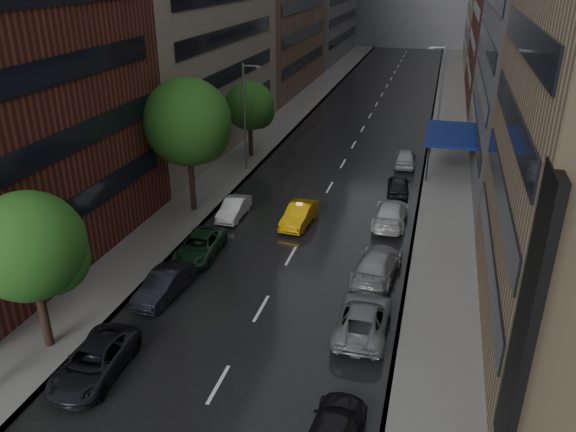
{
  "coord_description": "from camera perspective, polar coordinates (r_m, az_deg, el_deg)",
  "views": [
    {
      "loc": [
        7.89,
        -13.46,
        16.51
      ],
      "look_at": [
        0.0,
        15.31,
        3.0
      ],
      "focal_mm": 35.0,
      "sensor_mm": 36.0,
      "label": 1
    }
  ],
  "objects": [
    {
      "name": "street_lamp_left",
      "position": [
        47.62,
        -4.36,
        10.17
      ],
      "size": [
        1.74,
        0.22,
        9.0
      ],
      "color": "gray",
      "rests_on": "sidewalk_left"
    },
    {
      "name": "road",
      "position": [
        66.04,
        8.1,
        9.65
      ],
      "size": [
        14.0,
        140.0,
        0.01
      ],
      "primitive_type": "cube",
      "color": "black",
      "rests_on": "ground"
    },
    {
      "name": "awning",
      "position": [
        50.28,
        16.17,
        7.97
      ],
      "size": [
        4.0,
        8.0,
        3.12
      ],
      "color": "navy",
      "rests_on": "sidewalk_right"
    },
    {
      "name": "parked_cars_left",
      "position": [
        31.69,
        -11.83,
        -6.16
      ],
      "size": [
        2.63,
        21.97,
        1.45
      ],
      "color": "black",
      "rests_on": "ground"
    },
    {
      "name": "street_lamp_right",
      "position": [
        59.6,
        15.23,
        12.29
      ],
      "size": [
        1.74,
        0.22,
        9.0
      ],
      "color": "gray",
      "rests_on": "sidewalk_right"
    },
    {
      "name": "tree_mid",
      "position": [
        39.27,
        -10.18,
        9.36
      ],
      "size": [
        6.04,
        6.04,
        9.63
      ],
      "color": "#382619",
      "rests_on": "ground"
    },
    {
      "name": "tree_far",
      "position": [
        51.28,
        -3.92,
        11.11
      ],
      "size": [
        4.41,
        4.41,
        7.02
      ],
      "color": "#382619",
      "rests_on": "ground"
    },
    {
      "name": "tree_near",
      "position": [
        26.72,
        -24.81,
        -2.83
      ],
      "size": [
        4.87,
        4.87,
        7.77
      ],
      "color": "#382619",
      "rests_on": "ground"
    },
    {
      "name": "parked_cars_right",
      "position": [
        35.08,
        9.63,
        -2.71
      ],
      "size": [
        2.71,
        37.56,
        1.57
      ],
      "color": "black",
      "rests_on": "ground"
    },
    {
      "name": "sidewalk_right",
      "position": [
        65.56,
        16.0,
        8.91
      ],
      "size": [
        4.0,
        140.0,
        0.15
      ],
      "primitive_type": "cube",
      "color": "gray",
      "rests_on": "ground"
    },
    {
      "name": "taxi",
      "position": [
        38.48,
        1.16,
        0.14
      ],
      "size": [
        1.87,
        4.5,
        1.45
      ],
      "primitive_type": "imported",
      "rotation": [
        0.0,
        0.0,
        -0.08
      ],
      "color": "#EFA80C",
      "rests_on": "ground"
    },
    {
      "name": "sidewalk_left",
      "position": [
        67.69,
        0.43,
        10.31
      ],
      "size": [
        4.0,
        140.0,
        0.15
      ],
      "primitive_type": "cube",
      "color": "gray",
      "rests_on": "ground"
    }
  ]
}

